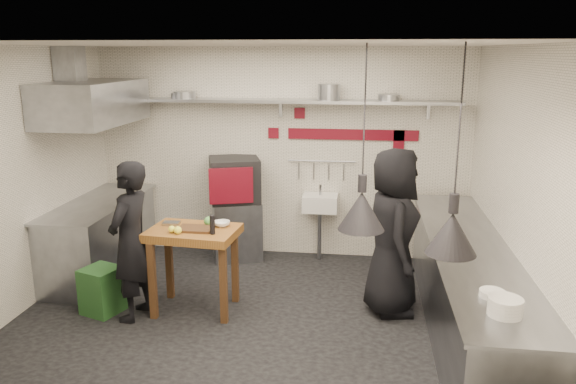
# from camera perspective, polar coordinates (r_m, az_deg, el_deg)

# --- Properties ---
(floor) EXTENTS (5.00, 5.00, 0.00)m
(floor) POSITION_cam_1_polar(r_m,az_deg,el_deg) (6.04, -3.64, -12.87)
(floor) COLOR black
(floor) RESTS_ON ground
(ceiling) EXTENTS (5.00, 5.00, 0.00)m
(ceiling) POSITION_cam_1_polar(r_m,az_deg,el_deg) (5.39, -4.12, 14.72)
(ceiling) COLOR beige
(ceiling) RESTS_ON floor
(wall_back) EXTENTS (5.00, 0.04, 2.80)m
(wall_back) POSITION_cam_1_polar(r_m,az_deg,el_deg) (7.58, -0.70, 3.91)
(wall_back) COLOR silver
(wall_back) RESTS_ON floor
(wall_front) EXTENTS (5.00, 0.04, 2.80)m
(wall_front) POSITION_cam_1_polar(r_m,az_deg,el_deg) (3.62, -10.56, -7.85)
(wall_front) COLOR silver
(wall_front) RESTS_ON floor
(wall_left) EXTENTS (0.04, 4.20, 2.80)m
(wall_left) POSITION_cam_1_polar(r_m,az_deg,el_deg) (6.52, -25.92, 0.82)
(wall_left) COLOR silver
(wall_left) RESTS_ON floor
(wall_right) EXTENTS (0.04, 4.20, 2.80)m
(wall_right) POSITION_cam_1_polar(r_m,az_deg,el_deg) (5.62, 21.96, -0.71)
(wall_right) COLOR silver
(wall_right) RESTS_ON floor
(red_band_horiz) EXTENTS (1.70, 0.02, 0.14)m
(red_band_horiz) POSITION_cam_1_polar(r_m,az_deg,el_deg) (7.43, 6.57, 5.81)
(red_band_horiz) COLOR maroon
(red_band_horiz) RESTS_ON wall_back
(red_band_vert) EXTENTS (0.14, 0.02, 1.10)m
(red_band_vert) POSITION_cam_1_polar(r_m,az_deg,el_deg) (7.53, 11.04, 2.04)
(red_band_vert) COLOR maroon
(red_band_vert) RESTS_ON wall_back
(red_tile_a) EXTENTS (0.14, 0.02, 0.14)m
(red_tile_a) POSITION_cam_1_polar(r_m,az_deg,el_deg) (7.45, 1.19, 8.01)
(red_tile_a) COLOR maroon
(red_tile_a) RESTS_ON wall_back
(red_tile_b) EXTENTS (0.14, 0.02, 0.14)m
(red_tile_b) POSITION_cam_1_polar(r_m,az_deg,el_deg) (7.53, -1.48, 6.00)
(red_tile_b) COLOR maroon
(red_tile_b) RESTS_ON wall_back
(back_shelf) EXTENTS (4.60, 0.34, 0.04)m
(back_shelf) POSITION_cam_1_polar(r_m,az_deg,el_deg) (7.31, -0.92, 9.23)
(back_shelf) COLOR gray
(back_shelf) RESTS_ON wall_back
(shelf_bracket_left) EXTENTS (0.04, 0.06, 0.24)m
(shelf_bracket_left) POSITION_cam_1_polar(r_m,az_deg,el_deg) (7.97, -14.54, 8.47)
(shelf_bracket_left) COLOR gray
(shelf_bracket_left) RESTS_ON wall_back
(shelf_bracket_mid) EXTENTS (0.04, 0.06, 0.24)m
(shelf_bracket_mid) POSITION_cam_1_polar(r_m,az_deg,el_deg) (7.46, -0.75, 8.56)
(shelf_bracket_mid) COLOR gray
(shelf_bracket_mid) RESTS_ON wall_back
(shelf_bracket_right) EXTENTS (0.04, 0.06, 0.24)m
(shelf_bracket_right) POSITION_cam_1_polar(r_m,az_deg,el_deg) (7.43, 14.06, 8.12)
(shelf_bracket_right) COLOR gray
(shelf_bracket_right) RESTS_ON wall_back
(pan_far_left) EXTENTS (0.32, 0.32, 0.09)m
(pan_far_left) POSITION_cam_1_polar(r_m,az_deg,el_deg) (7.59, -10.46, 9.68)
(pan_far_left) COLOR gray
(pan_far_left) RESTS_ON back_shelf
(pan_mid_left) EXTENTS (0.25, 0.25, 0.07)m
(pan_mid_left) POSITION_cam_1_polar(r_m,az_deg,el_deg) (7.62, -10.98, 9.59)
(pan_mid_left) COLOR gray
(pan_mid_left) RESTS_ON back_shelf
(stock_pot) EXTENTS (0.34, 0.34, 0.20)m
(stock_pot) POSITION_cam_1_polar(r_m,az_deg,el_deg) (7.23, 4.18, 10.10)
(stock_pot) COLOR gray
(stock_pot) RESTS_ON back_shelf
(pan_right) EXTENTS (0.32, 0.32, 0.08)m
(pan_right) POSITION_cam_1_polar(r_m,az_deg,el_deg) (7.23, 10.22, 9.44)
(pan_right) COLOR gray
(pan_right) RESTS_ON back_shelf
(oven_stand) EXTENTS (0.78, 0.74, 0.80)m
(oven_stand) POSITION_cam_1_polar(r_m,az_deg,el_deg) (7.65, -5.20, -3.76)
(oven_stand) COLOR gray
(oven_stand) RESTS_ON floor
(combi_oven) EXTENTS (0.79, 0.76, 0.58)m
(combi_oven) POSITION_cam_1_polar(r_m,az_deg,el_deg) (7.47, -5.45, 1.27)
(combi_oven) COLOR black
(combi_oven) RESTS_ON oven_stand
(oven_door) EXTENTS (0.54, 0.21, 0.46)m
(oven_door) POSITION_cam_1_polar(r_m,az_deg,el_deg) (7.12, -5.81, 0.63)
(oven_door) COLOR maroon
(oven_door) RESTS_ON combi_oven
(oven_glass) EXTENTS (0.33, 0.12, 0.34)m
(oven_glass) POSITION_cam_1_polar(r_m,az_deg,el_deg) (7.14, -6.01, 0.66)
(oven_glass) COLOR black
(oven_glass) RESTS_ON oven_door
(hand_sink) EXTENTS (0.46, 0.34, 0.22)m
(hand_sink) POSITION_cam_1_polar(r_m,az_deg,el_deg) (7.48, 3.29, -1.12)
(hand_sink) COLOR white
(hand_sink) RESTS_ON wall_back
(sink_tap) EXTENTS (0.03, 0.03, 0.14)m
(sink_tap) POSITION_cam_1_polar(r_m,az_deg,el_deg) (7.43, 3.31, 0.22)
(sink_tap) COLOR gray
(sink_tap) RESTS_ON hand_sink
(sink_drain) EXTENTS (0.06, 0.06, 0.66)m
(sink_drain) POSITION_cam_1_polar(r_m,az_deg,el_deg) (7.57, 3.22, -4.41)
(sink_drain) COLOR gray
(sink_drain) RESTS_ON floor
(utensil_rail) EXTENTS (0.90, 0.02, 0.02)m
(utensil_rail) POSITION_cam_1_polar(r_m,az_deg,el_deg) (7.49, 3.43, 3.15)
(utensil_rail) COLOR gray
(utensil_rail) RESTS_ON wall_back
(counter_right) EXTENTS (0.70, 3.80, 0.90)m
(counter_right) POSITION_cam_1_polar(r_m,az_deg,el_deg) (5.85, 17.73, -9.65)
(counter_right) COLOR gray
(counter_right) RESTS_ON floor
(counter_right_top) EXTENTS (0.76, 3.90, 0.03)m
(counter_right_top) POSITION_cam_1_polar(r_m,az_deg,el_deg) (5.68, 18.08, -5.34)
(counter_right_top) COLOR gray
(counter_right_top) RESTS_ON counter_right
(plate_stack) EXTENTS (0.28, 0.28, 0.13)m
(plate_stack) POSITION_cam_1_polar(r_m,az_deg,el_deg) (4.30, 21.20, -10.81)
(plate_stack) COLOR white
(plate_stack) RESTS_ON counter_right_top
(small_bowl_right) EXTENTS (0.25, 0.25, 0.05)m
(small_bowl_right) POSITION_cam_1_polar(r_m,az_deg,el_deg) (4.59, 20.03, -9.68)
(small_bowl_right) COLOR white
(small_bowl_right) RESTS_ON counter_right_top
(counter_left) EXTENTS (0.70, 1.90, 0.90)m
(counter_left) POSITION_cam_1_polar(r_m,az_deg,el_deg) (7.47, -18.51, -4.51)
(counter_left) COLOR gray
(counter_left) RESTS_ON floor
(counter_left_top) EXTENTS (0.76, 2.00, 0.03)m
(counter_left_top) POSITION_cam_1_polar(r_m,az_deg,el_deg) (7.34, -18.79, -1.06)
(counter_left_top) COLOR gray
(counter_left_top) RESTS_ON counter_left
(extractor_hood) EXTENTS (0.78, 1.60, 0.50)m
(extractor_hood) POSITION_cam_1_polar(r_m,az_deg,el_deg) (7.11, -19.21, 8.57)
(extractor_hood) COLOR gray
(extractor_hood) RESTS_ON ceiling
(hood_duct) EXTENTS (0.28, 0.28, 0.50)m
(hood_duct) POSITION_cam_1_polar(r_m,az_deg,el_deg) (7.21, -21.28, 11.66)
(hood_duct) COLOR gray
(hood_duct) RESTS_ON ceiling
(green_bin) EXTENTS (0.46, 0.46, 0.50)m
(green_bin) POSITION_cam_1_polar(r_m,az_deg,el_deg) (6.43, -18.37, -9.45)
(green_bin) COLOR #235323
(green_bin) RESTS_ON floor
(prep_table) EXTENTS (0.97, 0.72, 0.92)m
(prep_table) POSITION_cam_1_polar(r_m,az_deg,el_deg) (6.17, -9.44, -7.79)
(prep_table) COLOR #905D27
(prep_table) RESTS_ON floor
(cutting_board) EXTENTS (0.36, 0.26, 0.02)m
(cutting_board) POSITION_cam_1_polar(r_m,az_deg,el_deg) (5.97, -9.38, -3.70)
(cutting_board) COLOR #4C2F1A
(cutting_board) RESTS_ON prep_table
(pepper_mill) EXTENTS (0.07, 0.07, 0.20)m
(pepper_mill) POSITION_cam_1_polar(r_m,az_deg,el_deg) (5.78, -7.69, -3.32)
(pepper_mill) COLOR black
(pepper_mill) RESTS_ON prep_table
(lemon_a) EXTENTS (0.08, 0.08, 0.07)m
(lemon_a) POSITION_cam_1_polar(r_m,az_deg,el_deg) (5.91, -11.73, -3.71)
(lemon_a) COLOR #FFFB3C
(lemon_a) RESTS_ON prep_table
(lemon_b) EXTENTS (0.09, 0.09, 0.08)m
(lemon_b) POSITION_cam_1_polar(r_m,az_deg,el_deg) (5.87, -11.13, -3.83)
(lemon_b) COLOR #FFFB3C
(lemon_b) RESTS_ON prep_table
(veg_ball) EXTENTS (0.13, 0.13, 0.10)m
(veg_ball) POSITION_cam_1_polar(r_m,az_deg,el_deg) (6.08, -8.07, -2.96)
(veg_ball) COLOR #529C44
(veg_ball) RESTS_ON prep_table
(steel_tray) EXTENTS (0.19, 0.13, 0.03)m
(steel_tray) POSITION_cam_1_polar(r_m,az_deg,el_deg) (6.20, -11.77, -3.13)
(steel_tray) COLOR gray
(steel_tray) RESTS_ON prep_table
(bowl) EXTENTS (0.22, 0.22, 0.06)m
(bowl) POSITION_cam_1_polar(r_m,az_deg,el_deg) (6.05, -6.73, -3.23)
(bowl) COLOR white
(bowl) RESTS_ON prep_table
(heat_lamp_near) EXTENTS (0.45, 0.45, 1.46)m
(heat_lamp_near) POSITION_cam_1_polar(r_m,az_deg,el_deg) (4.40, 7.70, 5.27)
(heat_lamp_near) COLOR black
(heat_lamp_near) RESTS_ON ceiling
(heat_lamp_far) EXTENTS (0.48, 0.48, 1.46)m
(heat_lamp_far) POSITION_cam_1_polar(r_m,az_deg,el_deg) (4.00, 16.86, 3.87)
(heat_lamp_far) COLOR black
(heat_lamp_far) RESTS_ON ceiling
(chef_left) EXTENTS (0.48, 0.66, 1.68)m
(chef_left) POSITION_cam_1_polar(r_m,az_deg,el_deg) (6.01, -15.68, -4.85)
(chef_left) COLOR black
(chef_left) RESTS_ON floor
(chef_right) EXTENTS (0.67, 0.93, 1.79)m
(chef_right) POSITION_cam_1_polar(r_m,az_deg,el_deg) (6.01, 10.59, -4.02)
(chef_right) COLOR black
(chef_right) RESTS_ON floor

